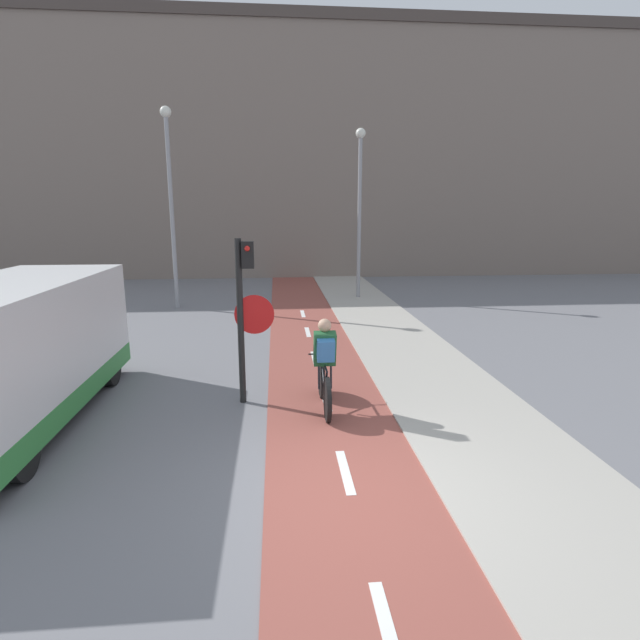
{
  "coord_description": "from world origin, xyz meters",
  "views": [
    {
      "loc": [
        -0.83,
        -5.24,
        3.27
      ],
      "look_at": [
        0.0,
        4.16,
        1.2
      ],
      "focal_mm": 28.0,
      "sensor_mm": 36.0,
      "label": 1
    }
  ],
  "objects": [
    {
      "name": "street_lamp_far",
      "position": [
        -4.26,
        12.1,
        4.02
      ],
      "size": [
        0.36,
        0.36,
        6.54
      ],
      "color": "gray",
      "rests_on": "ground_plane"
    },
    {
      "name": "van",
      "position": [
        -4.89,
        2.43,
        1.1
      ],
      "size": [
        1.97,
        5.33,
        2.22
      ],
      "color": "silver",
      "rests_on": "ground_plane"
    },
    {
      "name": "bike_lane",
      "position": [
        0.0,
        0.01,
        0.01
      ],
      "size": [
        2.04,
        60.0,
        0.02
      ],
      "color": "brown",
      "rests_on": "ground_plane"
    },
    {
      "name": "building_row_background",
      "position": [
        0.0,
        22.08,
        6.14
      ],
      "size": [
        60.0,
        5.2,
        12.26
      ],
      "color": "slate",
      "rests_on": "ground_plane"
    },
    {
      "name": "ground_plane",
      "position": [
        0.0,
        0.0,
        0.0
      ],
      "size": [
        120.0,
        120.0,
        0.0
      ],
      "primitive_type": "plane",
      "color": "slate"
    },
    {
      "name": "traffic_light_pole",
      "position": [
        -1.36,
        3.05,
        1.77
      ],
      "size": [
        0.67,
        0.25,
        2.83
      ],
      "color": "black",
      "rests_on": "ground_plane"
    },
    {
      "name": "street_lamp_sidewalk",
      "position": [
        2.27,
        13.39,
        3.82
      ],
      "size": [
        0.36,
        0.36,
        6.16
      ],
      "color": "gray",
      "rests_on": "ground_plane"
    },
    {
      "name": "sidewalk_strip",
      "position": [
        2.22,
        0.0,
        0.03
      ],
      "size": [
        2.4,
        60.0,
        0.05
      ],
      "color": "#A8A399",
      "rests_on": "ground_plane"
    },
    {
      "name": "cyclist_near",
      "position": [
        -0.06,
        2.61,
        0.73
      ],
      "size": [
        0.46,
        1.76,
        1.56
      ],
      "color": "black",
      "rests_on": "ground_plane"
    }
  ]
}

